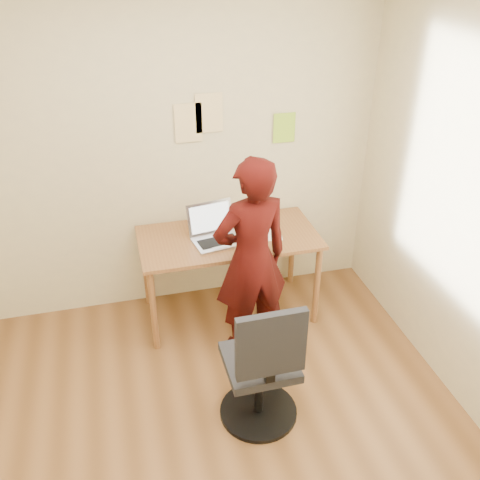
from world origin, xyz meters
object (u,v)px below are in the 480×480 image
object	(u,v)px
desk	(229,246)
office_chair	(262,373)
phone	(251,244)
person	(251,260)
laptop	(215,233)

from	to	relation	value
desk	office_chair	distance (m)	1.21
phone	person	distance (m)	0.29
laptop	office_chair	world-z (taller)	laptop
laptop	person	size ratio (longest dim) A/B	0.27
office_chair	laptop	bearing A→B (deg)	91.58
phone	office_chair	xyz separation A→B (m)	(-0.20, -1.02, -0.32)
laptop	phone	xyz separation A→B (m)	(0.25, -0.14, -0.05)
phone	person	size ratio (longest dim) A/B	0.08
desk	office_chair	xyz separation A→B (m)	(-0.07, -1.19, -0.23)
desk	phone	distance (m)	0.23
person	desk	bearing A→B (deg)	-90.93
office_chair	phone	bearing A→B (deg)	78.15
desk	laptop	distance (m)	0.18
person	phone	bearing A→B (deg)	-114.44
desk	person	distance (m)	0.46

